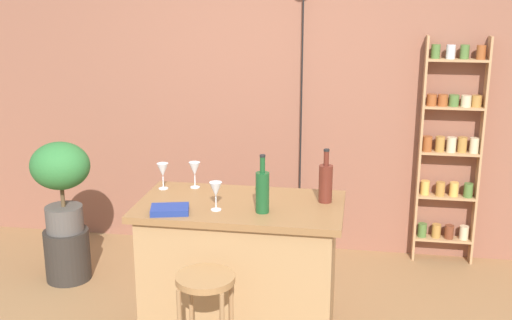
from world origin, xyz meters
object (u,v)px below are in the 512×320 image
potted_plant (61,176)px  wine_glass_right (163,171)px  wine_glass_center (216,190)px  bottle_vinegar (262,191)px  bar_stool (206,311)px  spice_shelf (450,150)px  bottle_soda_blue (326,182)px  plant_stool (68,255)px  wine_glass_left (195,170)px  cookbook (170,210)px

potted_plant → wine_glass_right: (0.94, -0.51, 0.24)m
wine_glass_center → bottle_vinegar: bearing=1.7°
bar_stool → wine_glass_center: (-0.04, 0.42, 0.52)m
spice_shelf → wine_glass_right: (-1.89, -1.33, 0.13)m
bar_stool → bottle_soda_blue: bottle_soda_blue is taller
spice_shelf → potted_plant: size_ratio=2.65×
plant_stool → potted_plant: bearing=180.0°
potted_plant → wine_glass_right: wine_glass_right is taller
wine_glass_right → bottle_soda_blue: bearing=-4.5°
bottle_vinegar → wine_glass_left: 0.61m
spice_shelf → bottle_vinegar: 2.05m
bar_stool → spice_shelf: spice_shelf is taller
bottle_vinegar → wine_glass_left: (-0.49, 0.37, -0.01)m
wine_glass_center → plant_stool: bearing=148.4°
bottle_vinegar → wine_glass_center: (-0.26, -0.01, -0.01)m
plant_stool → bottle_soda_blue: 2.21m
plant_stool → potted_plant: 0.62m
spice_shelf → wine_glass_right: size_ratio=10.94×
bar_stool → bottle_vinegar: 0.72m
spice_shelf → bottle_vinegar: (-1.21, -1.65, 0.14)m
spice_shelf → bottle_soda_blue: bearing=-121.9°
potted_plant → wine_glass_left: 1.24m
bar_stool → wine_glass_left: bearing=107.9°
bar_stool → wine_glass_right: size_ratio=4.46×
bar_stool → bottle_vinegar: bearing=62.3°
bar_stool → bottle_soda_blue: bearing=49.9°
spice_shelf → potted_plant: bearing=-163.7°
plant_stool → wine_glass_center: size_ratio=2.38×
plant_stool → potted_plant: size_ratio=0.58×
wine_glass_left → cookbook: (-0.02, -0.47, -0.10)m
bar_stool → potted_plant: (-1.39, 1.25, 0.28)m
plant_stool → wine_glass_right: (0.94, -0.51, 0.85)m
bottle_soda_blue → wine_glass_center: (-0.60, -0.24, -0.00)m
bottle_vinegar → cookbook: size_ratio=1.58×
bottle_vinegar → bar_stool: bearing=-117.7°
spice_shelf → plant_stool: spice_shelf is taller
bottle_vinegar → wine_glass_right: size_ratio=2.03×
bar_stool → plant_stool: bar_stool is taller
spice_shelf → wine_glass_left: spice_shelf is taller
bottle_soda_blue → potted_plant: bearing=163.3°
potted_plant → wine_glass_left: wine_glass_left is taller
wine_glass_right → cookbook: wine_glass_right is taller
wine_glass_center → wine_glass_right: 0.52m
bottle_vinegar → wine_glass_left: bearing=142.5°
bar_stool → plant_stool: (-1.39, 1.25, -0.34)m
spice_shelf → wine_glass_left: 2.13m
plant_stool → wine_glass_right: size_ratio=2.38×
plant_stool → bottle_soda_blue: (1.95, -0.59, 0.86)m
bottle_soda_blue → plant_stool: bearing=163.3°
potted_plant → cookbook: 1.44m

